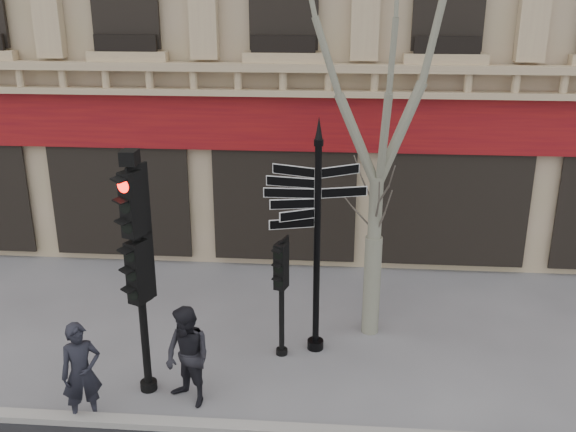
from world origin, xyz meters
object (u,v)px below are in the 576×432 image
at_px(pedestrian_b, 188,357).
at_px(traffic_signal_secondary, 282,278).
at_px(fingerpost, 318,199).
at_px(traffic_signal_main, 137,246).
at_px(pedestrian_a, 81,373).
at_px(plane_tree, 383,49).

bearing_deg(pedestrian_b, traffic_signal_secondary, 84.45).
xyz_separation_m(fingerpost, traffic_signal_main, (-2.79, -1.56, -0.34)).
relative_size(fingerpost, traffic_signal_main, 1.06).
distance_m(traffic_signal_secondary, pedestrian_a, 3.72).
bearing_deg(pedestrian_b, fingerpost, 78.03).
height_order(fingerpost, pedestrian_a, fingerpost).
height_order(fingerpost, pedestrian_b, fingerpost).
xyz_separation_m(fingerpost, pedestrian_b, (-2.00, -1.86, -2.13)).
bearing_deg(fingerpost, traffic_signal_main, -156.12).
distance_m(traffic_signal_main, pedestrian_b, 1.98).
distance_m(traffic_signal_main, traffic_signal_secondary, 2.75).
height_order(traffic_signal_main, plane_tree, plane_tree).
xyz_separation_m(traffic_signal_secondary, pedestrian_b, (-1.38, -1.61, -0.71)).
bearing_deg(fingerpost, plane_tree, 29.33).
height_order(fingerpost, traffic_signal_secondary, fingerpost).
relative_size(traffic_signal_main, pedestrian_b, 2.43).
bearing_deg(pedestrian_b, pedestrian_a, -124.61).
distance_m(traffic_signal_secondary, pedestrian_b, 2.23).
relative_size(traffic_signal_secondary, pedestrian_a, 1.33).
bearing_deg(pedestrian_a, fingerpost, 3.82).
height_order(traffic_signal_secondary, pedestrian_b, traffic_signal_secondary).
relative_size(plane_tree, pedestrian_b, 4.54).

